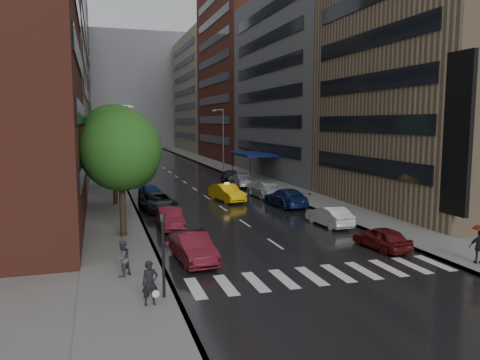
# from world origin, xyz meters

# --- Properties ---
(ground) EXTENTS (220.00, 220.00, 0.00)m
(ground) POSITION_xyz_m (0.00, 0.00, 0.00)
(ground) COLOR gray
(ground) RESTS_ON ground
(road) EXTENTS (14.00, 140.00, 0.01)m
(road) POSITION_xyz_m (0.00, 50.00, 0.01)
(road) COLOR black
(road) RESTS_ON ground
(sidewalk_left) EXTENTS (4.00, 140.00, 0.15)m
(sidewalk_left) POSITION_xyz_m (-9.00, 50.00, 0.07)
(sidewalk_left) COLOR gray
(sidewalk_left) RESTS_ON ground
(sidewalk_right) EXTENTS (4.00, 140.00, 0.15)m
(sidewalk_right) POSITION_xyz_m (9.00, 50.00, 0.07)
(sidewalk_right) COLOR gray
(sidewalk_right) RESTS_ON ground
(crosswalk) EXTENTS (13.15, 2.80, 0.01)m
(crosswalk) POSITION_xyz_m (0.20, -2.00, 0.01)
(crosswalk) COLOR silver
(crosswalk) RESTS_ON ground
(buildings_left) EXTENTS (8.00, 108.00, 38.00)m
(buildings_left) POSITION_xyz_m (-15.00, 58.79, 15.99)
(buildings_left) COLOR maroon
(buildings_left) RESTS_ON ground
(buildings_right) EXTENTS (8.05, 109.10, 36.00)m
(buildings_right) POSITION_xyz_m (15.00, 56.70, 15.03)
(buildings_right) COLOR #937A5B
(buildings_right) RESTS_ON ground
(building_far) EXTENTS (40.00, 14.00, 32.00)m
(building_far) POSITION_xyz_m (0.00, 118.00, 16.00)
(building_far) COLOR slate
(building_far) RESTS_ON ground
(tree_near) EXTENTS (5.08, 5.08, 8.09)m
(tree_near) POSITION_xyz_m (-8.60, 8.21, 5.54)
(tree_near) COLOR #382619
(tree_near) RESTS_ON ground
(tree_mid) EXTENTS (5.51, 5.51, 8.78)m
(tree_mid) POSITION_xyz_m (-8.60, 20.11, 6.01)
(tree_mid) COLOR #382619
(tree_mid) RESTS_ON ground
(tree_far) EXTENTS (5.32, 5.32, 8.48)m
(tree_far) POSITION_xyz_m (-8.60, 32.10, 5.80)
(tree_far) COLOR #382619
(tree_far) RESTS_ON ground
(taxi) EXTENTS (2.55, 4.99, 1.57)m
(taxi) POSITION_xyz_m (1.28, 19.47, 0.78)
(taxi) COLOR yellow
(taxi) RESTS_ON ground
(parked_cars_left) EXTENTS (2.95, 24.57, 1.53)m
(parked_cars_left) POSITION_xyz_m (-5.40, 13.45, 0.75)
(parked_cars_left) COLOR #58111B
(parked_cars_left) RESTS_ON ground
(parked_cars_right) EXTENTS (2.53, 36.06, 1.58)m
(parked_cars_right) POSITION_xyz_m (5.40, 19.56, 0.76)
(parked_cars_right) COLOR #591112
(parked_cars_right) RESTS_ON ground
(ped_bag_walker) EXTENTS (0.71, 0.51, 1.76)m
(ped_bag_walker) POSITION_xyz_m (-8.21, -3.67, 1.00)
(ped_bag_walker) COLOR black
(ped_bag_walker) RESTS_ON sidewalk_left
(ped_black_umbrella) EXTENTS (1.04, 1.02, 2.09)m
(ped_black_umbrella) POSITION_xyz_m (-9.07, 0.17, 1.38)
(ped_black_umbrella) COLOR #434347
(ped_black_umbrella) RESTS_ON sidewalk_left
(ped_red_umbrella) EXTENTS (1.07, 0.85, 2.01)m
(ped_red_umbrella) POSITION_xyz_m (8.26, -3.11, 1.33)
(ped_red_umbrella) COLOR black
(ped_red_umbrella) RESTS_ON sidewalk_right
(traffic_light) EXTENTS (0.18, 0.15, 3.45)m
(traffic_light) POSITION_xyz_m (-7.60, -3.00, 2.23)
(traffic_light) COLOR black
(traffic_light) RESTS_ON sidewalk_left
(street_lamp_left) EXTENTS (1.74, 0.22, 9.00)m
(street_lamp_left) POSITION_xyz_m (-7.72, 30.00, 4.89)
(street_lamp_left) COLOR gray
(street_lamp_left) RESTS_ON sidewalk_left
(street_lamp_right) EXTENTS (1.74, 0.22, 9.00)m
(street_lamp_right) POSITION_xyz_m (7.72, 45.00, 4.89)
(street_lamp_right) COLOR gray
(street_lamp_right) RESTS_ON sidewalk_right
(awning) EXTENTS (4.00, 8.00, 3.12)m
(awning) POSITION_xyz_m (8.98, 35.00, 3.13)
(awning) COLOR navy
(awning) RESTS_ON sidewalk_right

